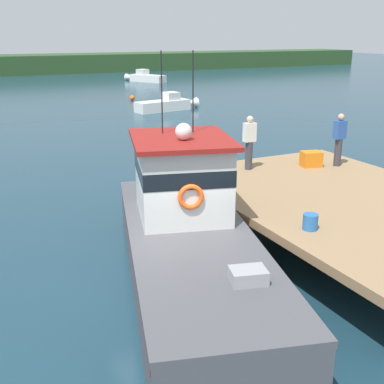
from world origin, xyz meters
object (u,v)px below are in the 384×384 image
Objects in this scene: moored_boat_mid_harbor at (145,77)px; mooring_buoy_channel_marker at (187,170)px; crate_stack_near_edge at (311,159)px; bait_bucket at (310,222)px; deckhand_further_back at (249,142)px; moored_boat_outer_mooring at (167,104)px; deckhand_by_the_boat at (339,139)px; main_fishing_boat at (187,233)px; mooring_buoy_spare_mooring at (132,98)px.

mooring_buoy_channel_marker is at bearing -108.64° from moored_boat_mid_harbor.
moored_boat_mid_harbor is 16.00× the size of mooring_buoy_channel_marker.
crate_stack_near_edge is 1.76× the size of bait_bucket.
moored_boat_outer_mooring is at bearing 73.65° from deckhand_further_back.
main_fishing_boat is at bearing -159.27° from deckhand_by_the_boat.
deckhand_by_the_boat is at bearing -95.65° from mooring_buoy_spare_mooring.
main_fishing_boat reaches higher than deckhand_further_back.
mooring_buoy_spare_mooring is at bearing -114.76° from moored_boat_mid_harbor.
moored_boat_outer_mooring is at bearing 67.60° from main_fishing_boat.
main_fishing_boat is at bearing -115.67° from mooring_buoy_channel_marker.
deckhand_by_the_boat is at bearing -19.88° from crate_stack_near_edge.
mooring_buoy_spare_mooring reaches higher than mooring_buoy_channel_marker.
main_fishing_boat is 6.22m from crate_stack_near_edge.
bait_bucket is 0.82× the size of mooring_buoy_spare_mooring.
deckhand_by_the_boat reaches higher than crate_stack_near_edge.
bait_bucket reaches higher than mooring_buoy_channel_marker.
bait_bucket is 0.21× the size of deckhand_by_the_boat.
deckhand_by_the_boat is 26.66m from mooring_buoy_spare_mooring.
moored_boat_mid_harbor is 16.12m from mooring_buoy_spare_mooring.
main_fishing_boat reaches higher than moored_boat_mid_harbor.
bait_bucket is 0.07× the size of moored_boat_mid_harbor.
main_fishing_boat reaches higher than mooring_buoy_channel_marker.
deckhand_further_back is 42.03m from moored_boat_mid_harbor.
crate_stack_near_edge is 0.12× the size of moored_boat_outer_mooring.
bait_bucket is (-3.36, -4.09, -0.07)m from crate_stack_near_edge.
moored_boat_mid_harbor is at bearing 72.94° from moored_boat_outer_mooring.
bait_bucket is 1.06× the size of mooring_buoy_channel_marker.
deckhand_further_back reaches higher than moored_boat_outer_mooring.
moored_boat_outer_mooring is (-6.38, -20.78, -0.03)m from moored_boat_mid_harbor.
main_fishing_boat is 30.26m from mooring_buoy_spare_mooring.
crate_stack_near_edge is at bearing -103.98° from moored_boat_mid_harbor.
mooring_buoy_spare_mooring is (-0.37, 6.14, -0.22)m from moored_boat_outer_mooring.
bait_bucket is 0.07× the size of moored_boat_outer_mooring.
moored_boat_outer_mooring is (2.99, 20.32, -1.63)m from deckhand_by_the_boat.
crate_stack_near_edge is 0.37× the size of deckhand_further_back.
deckhand_by_the_boat is (4.16, 3.81, 0.69)m from bait_bucket.
bait_bucket is 5.68m from deckhand_by_the_boat.
bait_bucket is 46.91m from moored_boat_mid_harbor.
crate_stack_near_edge is 1.05m from deckhand_by_the_boat.
mooring_buoy_spare_mooring is at bearing 84.35° from deckhand_by_the_boat.
crate_stack_near_edge is 0.12× the size of moored_boat_mid_harbor.
deckhand_by_the_boat reaches higher than moored_boat_outer_mooring.
main_fishing_boat is 24.60m from moored_boat_outer_mooring.
main_fishing_boat reaches higher than moored_boat_outer_mooring.
moored_boat_mid_harbor is at bearing 77.16° from deckhand_by_the_boat.
main_fishing_boat reaches higher than bait_bucket.
deckhand_further_back reaches higher than bait_bucket.
bait_bucket is at bearing -106.76° from moored_boat_mid_harbor.
mooring_buoy_channel_marker is (-2.79, 5.06, -1.90)m from deckhand_by_the_boat.
deckhand_further_back is at bearing 72.85° from bait_bucket.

